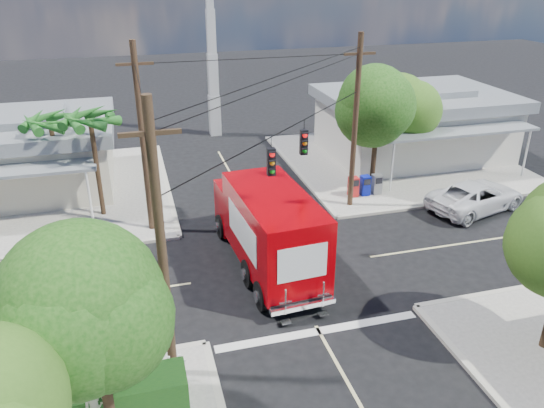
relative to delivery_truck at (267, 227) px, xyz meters
name	(u,v)px	position (x,y,z in m)	size (l,w,h in m)	color
ground	(284,270)	(0.61, -0.50, -1.86)	(120.00, 120.00, 0.00)	black
sidewalk_ne	(396,161)	(11.49, 10.38, -1.79)	(14.12, 14.12, 0.14)	gray
sidewalk_nw	(42,196)	(-10.27, 10.38, -1.79)	(14.12, 14.12, 0.14)	gray
road_markings	(295,288)	(0.61, -1.97, -1.86)	(32.00, 32.00, 0.01)	beige
building_ne	(414,121)	(13.11, 11.46, 0.46)	(11.80, 10.20, 4.50)	silver
building_nw	(17,152)	(-11.39, 11.96, 0.36)	(10.80, 10.20, 4.30)	beige
radio_tower	(212,59)	(1.11, 19.50, 3.78)	(0.80, 0.80, 17.00)	silver
tree_sw_front	(94,317)	(-6.38, -8.04, 2.47)	(3.88, 3.78, 6.03)	#422D1C
tree_ne_front	(378,110)	(7.82, 6.26, 2.90)	(4.21, 4.14, 6.66)	#422D1C
tree_ne_back	(402,107)	(10.42, 8.46, 2.32)	(3.77, 3.66, 5.82)	#422D1C
palm_nw_front	(90,121)	(-6.89, 7.00, 3.18)	(3.01, 3.08, 5.59)	#422D1C
palm_nw_back	(50,123)	(-8.89, 8.50, 2.81)	(3.01, 3.08, 5.19)	#422D1C
utility_poles	(237,157)	(-0.97, 1.10, 2.81)	(12.00, 10.68, 9.00)	#473321
picket_fence	(85,384)	(-7.19, -6.10, -1.18)	(5.94, 0.06, 1.00)	silver
hedge_sw	(76,405)	(-7.39, -6.90, -1.17)	(6.20, 1.20, 1.10)	#174518
vending_boxes	(365,185)	(7.11, 5.70, -1.17)	(1.90, 0.50, 1.10)	red
delivery_truck	(267,227)	(0.00, 0.00, 0.00)	(3.24, 8.63, 3.67)	black
parked_car	(476,196)	(12.04, 2.62, -1.09)	(2.57, 5.57, 1.55)	silver
pedestrian	(95,407)	(-6.81, -7.45, -0.85)	(0.64, 0.42, 1.75)	beige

